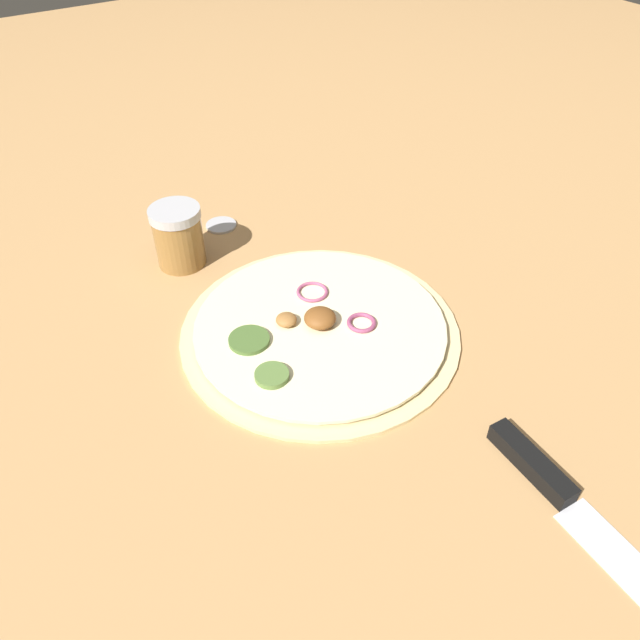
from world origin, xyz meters
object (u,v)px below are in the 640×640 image
object	(u,v)px
pizza	(319,328)
loose_cap	(221,224)
spice_jar	(178,236)
knife	(570,503)

from	to	relation	value
pizza	loose_cap	xyz separation A→B (m)	(0.26, -0.01, -0.00)
loose_cap	spice_jar	bearing A→B (deg)	122.33
knife	spice_jar	bearing A→B (deg)	-162.65
spice_jar	loose_cap	distance (m)	0.10
spice_jar	pizza	bearing A→B (deg)	-160.73
knife	spice_jar	xyz separation A→B (m)	(0.52, 0.13, 0.03)
loose_cap	pizza	bearing A→B (deg)	178.57
knife	loose_cap	distance (m)	0.57
pizza	spice_jar	size ratio (longest dim) A/B	3.94
pizza	knife	world-z (taller)	pizza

